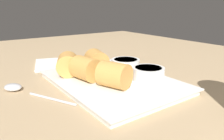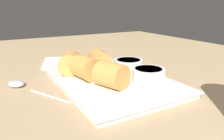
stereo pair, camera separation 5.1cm
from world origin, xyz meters
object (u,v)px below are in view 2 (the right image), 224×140
at_px(dipping_bowl_far, 128,65).
at_px(dipping_bowl_near, 148,74).
at_px(napkin, 63,62).
at_px(spoon, 20,85).
at_px(serving_plate, 112,82).

bearing_deg(dipping_bowl_far, dipping_bowl_near, -4.42).
bearing_deg(napkin, dipping_bowl_near, 19.12).
xyz_separation_m(dipping_bowl_near, spoon, (-0.14, -0.26, -0.02)).
relative_size(dipping_bowl_far, spoon, 0.42).
xyz_separation_m(serving_plate, dipping_bowl_far, (-0.04, 0.07, 0.02)).
bearing_deg(spoon, serving_plate, 66.18).
bearing_deg(dipping_bowl_far, napkin, -152.13).
distance_m(serving_plate, spoon, 0.21).
height_order(serving_plate, napkin, serving_plate).
relative_size(dipping_bowl_near, spoon, 0.42).
xyz_separation_m(dipping_bowl_near, napkin, (-0.31, -0.11, -0.03)).
bearing_deg(dipping_bowl_far, serving_plate, -61.59).
distance_m(dipping_bowl_far, spoon, 0.27).
distance_m(spoon, napkin, 0.23).
height_order(serving_plate, dipping_bowl_near, dipping_bowl_near).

